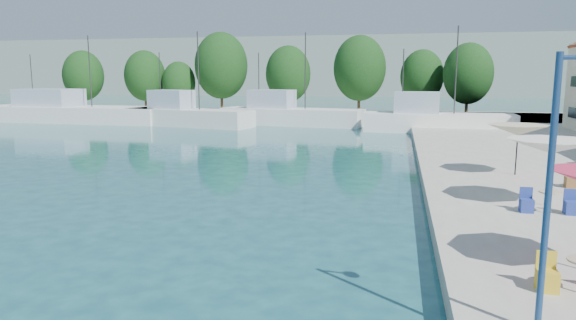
% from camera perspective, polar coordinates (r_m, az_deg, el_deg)
% --- Properties ---
extents(quay_far, '(90.00, 16.00, 0.60)m').
position_cam_1_polar(quay_far, '(65.10, 0.82, 4.91)').
color(quay_far, '#A09B90').
rests_on(quay_far, ground).
extents(hill_west, '(180.00, 40.00, 16.00)m').
position_cam_1_polar(hill_west, '(160.49, -0.32, 10.22)').
color(hill_west, gray).
rests_on(hill_west, ground).
extents(hill_east, '(140.00, 40.00, 12.00)m').
position_cam_1_polar(hill_east, '(180.11, 23.77, 8.71)').
color(hill_east, gray).
rests_on(hill_east, ground).
extents(trawler_01, '(22.91, 6.85, 10.20)m').
position_cam_1_polar(trawler_01, '(65.29, -22.97, 4.88)').
color(trawler_01, silver).
rests_on(trawler_01, ground).
extents(trawler_02, '(14.83, 6.91, 10.20)m').
position_cam_1_polar(trawler_02, '(55.98, -11.32, 4.83)').
color(trawler_02, silver).
rests_on(trawler_02, ground).
extents(trawler_03, '(15.94, 6.40, 10.20)m').
position_cam_1_polar(trawler_03, '(56.05, 0.02, 5.01)').
color(trawler_03, white).
rests_on(trawler_03, ground).
extents(trawler_04, '(13.83, 4.25, 10.20)m').
position_cam_1_polar(trawler_04, '(50.50, 15.97, 4.19)').
color(trawler_04, white).
rests_on(trawler_04, ground).
extents(tree_01, '(5.57, 5.57, 8.24)m').
position_cam_1_polar(tree_01, '(78.16, -21.80, 8.69)').
color(tree_01, '#3F2B19').
rests_on(tree_01, quay_far).
extents(tree_02, '(5.53, 5.53, 8.19)m').
position_cam_1_polar(tree_02, '(74.11, -15.62, 8.99)').
color(tree_02, '#3F2B19').
rests_on(tree_02, quay_far).
extents(tree_03, '(4.51, 4.51, 6.67)m').
position_cam_1_polar(tree_03, '(72.30, -12.03, 8.43)').
color(tree_03, '#3F2B19').
rests_on(tree_03, quay_far).
extents(tree_04, '(7.11, 7.11, 10.53)m').
position_cam_1_polar(tree_04, '(70.61, -7.44, 10.35)').
color(tree_04, '#3F2B19').
rests_on(tree_04, quay_far).
extents(tree_05, '(5.80, 5.80, 8.59)m').
position_cam_1_polar(tree_05, '(67.02, 0.02, 9.53)').
color(tree_05, '#3F2B19').
rests_on(tree_05, quay_far).
extents(tree_06, '(6.63, 6.63, 9.82)m').
position_cam_1_polar(tree_06, '(66.67, 7.95, 10.06)').
color(tree_06, '#3F2B19').
rests_on(tree_06, quay_far).
extents(tree_07, '(5.44, 5.44, 8.05)m').
position_cam_1_polar(tree_07, '(68.34, 14.66, 8.98)').
color(tree_07, '#3F2B19').
rests_on(tree_07, quay_far).
extents(tree_08, '(5.82, 5.82, 8.61)m').
position_cam_1_polar(tree_08, '(65.38, 19.38, 9.04)').
color(tree_08, '#3F2B19').
rests_on(tree_08, quay_far).
extents(umbrella_white, '(3.07, 3.07, 2.41)m').
position_cam_1_polar(umbrella_white, '(20.38, 27.17, 1.35)').
color(umbrella_white, black).
rests_on(umbrella_white, quay_right).
extents(umbrella_cream, '(2.80, 2.80, 2.38)m').
position_cam_1_polar(umbrella_cream, '(26.29, 24.20, 3.06)').
color(umbrella_cream, black).
rests_on(umbrella_cream, quay_right).
extents(cafe_table_02, '(1.82, 0.70, 0.76)m').
position_cam_1_polar(cafe_table_02, '(19.57, 26.99, -4.49)').
color(cafe_table_02, black).
rests_on(cafe_table_02, quay_right).
extents(street_lamp, '(1.04, 0.36, 5.03)m').
position_cam_1_polar(street_lamp, '(9.92, 29.15, 1.71)').
color(street_lamp, navy).
rests_on(street_lamp, quay_right).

